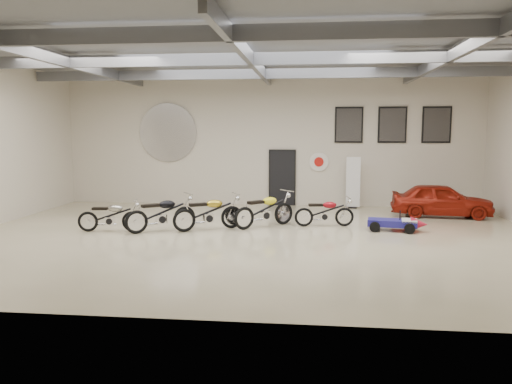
# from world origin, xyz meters

# --- Properties ---
(floor) EXTENTS (16.00, 12.00, 0.01)m
(floor) POSITION_xyz_m (0.00, 0.00, 0.00)
(floor) COLOR beige
(floor) RESTS_ON ground
(ceiling) EXTENTS (16.00, 12.00, 0.01)m
(ceiling) POSITION_xyz_m (0.00, 0.00, 5.00)
(ceiling) COLOR slate
(ceiling) RESTS_ON back_wall
(back_wall) EXTENTS (16.00, 0.02, 5.00)m
(back_wall) POSITION_xyz_m (0.00, 6.00, 2.50)
(back_wall) COLOR beige
(back_wall) RESTS_ON floor
(ceiling_beams) EXTENTS (15.80, 11.80, 0.32)m
(ceiling_beams) POSITION_xyz_m (0.00, 0.00, 4.75)
(ceiling_beams) COLOR slate
(ceiling_beams) RESTS_ON ceiling
(door) EXTENTS (0.92, 0.08, 2.10)m
(door) POSITION_xyz_m (0.50, 5.95, 1.05)
(door) COLOR black
(door) RESTS_ON back_wall
(logo_plaque) EXTENTS (2.30, 0.06, 1.16)m
(logo_plaque) POSITION_xyz_m (-4.00, 5.95, 2.80)
(logo_plaque) COLOR silver
(logo_plaque) RESTS_ON back_wall
(poster_left) EXTENTS (1.05, 0.08, 1.35)m
(poster_left) POSITION_xyz_m (3.00, 5.96, 3.10)
(poster_left) COLOR black
(poster_left) RESTS_ON back_wall
(poster_mid) EXTENTS (1.05, 0.08, 1.35)m
(poster_mid) POSITION_xyz_m (4.60, 5.96, 3.10)
(poster_mid) COLOR black
(poster_mid) RESTS_ON back_wall
(poster_right) EXTENTS (1.05, 0.08, 1.35)m
(poster_right) POSITION_xyz_m (6.20, 5.96, 3.10)
(poster_right) COLOR black
(poster_right) RESTS_ON back_wall
(oil_sign) EXTENTS (0.72, 0.10, 0.72)m
(oil_sign) POSITION_xyz_m (1.90, 5.95, 1.70)
(oil_sign) COLOR white
(oil_sign) RESTS_ON back_wall
(banner_stand) EXTENTS (0.54, 0.26, 1.90)m
(banner_stand) POSITION_xyz_m (3.17, 5.50, 0.95)
(banner_stand) COLOR white
(banner_stand) RESTS_ON floor
(motorcycle_silver) EXTENTS (1.86, 0.80, 0.94)m
(motorcycle_silver) POSITION_xyz_m (-4.14, 0.34, 0.47)
(motorcycle_silver) COLOR silver
(motorcycle_silver) RESTS_ON floor
(motorcycle_black) EXTENTS (2.05, 1.74, 1.08)m
(motorcycle_black) POSITION_xyz_m (-2.69, 0.55, 0.54)
(motorcycle_black) COLOR silver
(motorcycle_black) RESTS_ON floor
(motorcycle_gold) EXTENTS (2.12, 1.55, 1.07)m
(motorcycle_gold) POSITION_xyz_m (-1.36, 0.86, 0.54)
(motorcycle_gold) COLOR silver
(motorcycle_gold) RESTS_ON floor
(motorcycle_yellow) EXTENTS (2.00, 1.86, 1.09)m
(motorcycle_yellow) POSITION_xyz_m (0.22, 1.50, 0.54)
(motorcycle_yellow) COLOR silver
(motorcycle_yellow) RESTS_ON floor
(motorcycle_red) EXTENTS (1.82, 0.79, 0.92)m
(motorcycle_red) POSITION_xyz_m (2.02, 1.80, 0.46)
(motorcycle_red) COLOR silver
(motorcycle_red) RESTS_ON floor
(go_kart) EXTENTS (1.80, 1.02, 0.62)m
(go_kart) POSITION_xyz_m (4.11, 1.32, 0.31)
(go_kart) COLOR navy
(go_kart) RESTS_ON floor
(vintage_car) EXTENTS (1.65, 3.42, 1.13)m
(vintage_car) POSITION_xyz_m (6.00, 4.00, 0.56)
(vintage_car) COLOR maroon
(vintage_car) RESTS_ON floor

